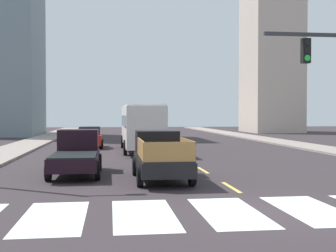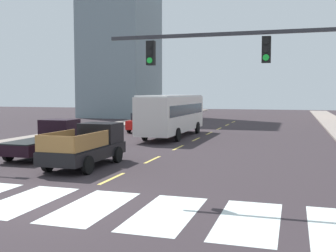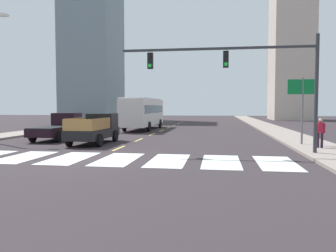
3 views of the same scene
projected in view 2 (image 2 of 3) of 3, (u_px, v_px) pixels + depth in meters
ground_plane at (58, 204)px, 12.90m from camera, size 160.00×160.00×0.00m
sidewalk_left at (56, 135)px, 33.40m from camera, size 3.05×110.00×0.15m
crosswalk_stripe_3 at (26, 201)px, 13.24m from camera, size 1.66×3.91×0.01m
crosswalk_stripe_4 at (92, 207)px, 12.55m from camera, size 1.66×3.91×0.01m
crosswalk_stripe_5 at (166, 213)px, 11.86m from camera, size 1.66×3.91×0.01m
crosswalk_stripe_6 at (249, 220)px, 11.18m from camera, size 1.66×3.91×0.01m
lane_dash_0 at (112, 178)px, 16.71m from camera, size 0.16×2.40×0.01m
lane_dash_1 at (153, 160)px, 21.48m from camera, size 0.16×2.40×0.01m
lane_dash_2 at (178, 148)px, 26.24m from camera, size 0.16×2.40×0.01m
lane_dash_3 at (196, 139)px, 31.01m from camera, size 0.16×2.40×0.01m
lane_dash_4 at (209, 133)px, 35.77m from camera, size 0.16×2.40×0.01m
lane_dash_5 at (219, 129)px, 40.54m from camera, size 0.16×2.40×0.01m
lane_dash_6 at (227, 125)px, 45.30m from camera, size 0.16×2.40×0.01m
lane_dash_7 at (234, 122)px, 50.07m from camera, size 0.16×2.40×0.01m
pickup_stakebed at (89, 146)px, 19.72m from camera, size 2.18×5.20×1.96m
pickup_dark at (48, 140)px, 22.64m from camera, size 2.18×5.20×1.96m
city_bus at (173, 112)px, 32.59m from camera, size 2.72×10.80×3.32m
sedan_mid at (144, 122)px, 37.24m from camera, size 2.02×4.40×1.72m
traffic_signal_gantry at (305, 68)px, 12.88m from camera, size 9.91×0.27×6.00m
tower_tall_centre at (121, 10)px, 60.80m from camera, size 9.14×11.47×31.42m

